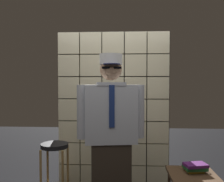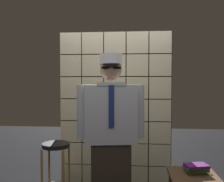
{
  "view_description": "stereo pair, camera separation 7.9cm",
  "coord_description": "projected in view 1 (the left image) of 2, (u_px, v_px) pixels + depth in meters",
  "views": [
    {
      "loc": [
        0.19,
        -2.33,
        1.54
      ],
      "look_at": [
        0.04,
        0.39,
        1.44
      ],
      "focal_mm": 40.11,
      "sensor_mm": 36.0,
      "label": 1
    },
    {
      "loc": [
        0.27,
        -2.33,
        1.54
      ],
      "look_at": [
        0.04,
        0.39,
        1.44
      ],
      "focal_mm": 40.11,
      "sensor_mm": 36.0,
      "label": 2
    }
  ],
  "objects": [
    {
      "name": "bar_stool",
      "position": [
        55.0,
        159.0,
        3.1
      ],
      "size": [
        0.34,
        0.34,
        0.78
      ],
      "color": "black",
      "rests_on": "ground"
    },
    {
      "name": "side_table",
      "position": [
        192.0,
        179.0,
        2.8
      ],
      "size": [
        0.52,
        0.52,
        0.52
      ],
      "color": "#513823",
      "rests_on": "ground"
    },
    {
      "name": "glass_block_wall",
      "position": [
        113.0,
        110.0,
        3.69
      ],
      "size": [
        1.65,
        0.1,
        2.3
      ],
      "color": "beige",
      "rests_on": "ground"
    },
    {
      "name": "coffee_mug",
      "position": [
        201.0,
        167.0,
        2.86
      ],
      "size": [
        0.13,
        0.08,
        0.09
      ],
      "color": "silver",
      "rests_on": "side_table"
    },
    {
      "name": "book_stack",
      "position": [
        195.0,
        167.0,
        2.84
      ],
      "size": [
        0.28,
        0.23,
        0.1
      ],
      "color": "olive",
      "rests_on": "side_table"
    },
    {
      "name": "standing_person",
      "position": [
        111.0,
        136.0,
        2.71
      ],
      "size": [
        0.74,
        0.35,
        1.84
      ],
      "rotation": [
        0.0,
        0.0,
        0.14
      ],
      "color": "#382D23",
      "rests_on": "ground"
    }
  ]
}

